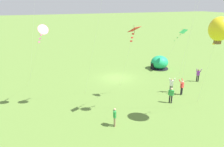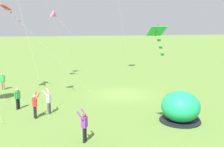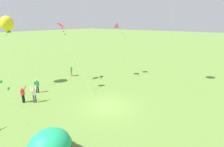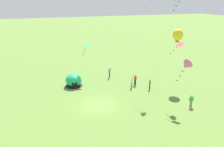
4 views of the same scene
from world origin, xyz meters
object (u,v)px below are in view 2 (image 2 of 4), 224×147
object	(u,v)px
popup_tent	(180,107)
kite_red	(9,11)
person_near_tent	(18,97)
kite_pink	(55,15)
kite_green	(158,35)
person_far_back	(35,105)
person_center_field	(3,80)
person_with_toddler	(84,125)
person_arms_raised	(49,101)

from	to	relation	value
popup_tent	kite_red	distance (m)	17.24
person_near_tent	kite_pink	xyz separation A→B (m)	(12.14, -3.54, 6.77)
kite_red	kite_pink	distance (m)	8.36
popup_tent	person_near_tent	size ratio (longest dim) A/B	1.63
person_near_tent	kite_green	xyz separation A→B (m)	(-7.23, -8.41, 4.99)
person_far_back	kite_red	bearing A→B (deg)	16.37
person_near_tent	person_far_back	bearing A→B (deg)	-150.39
person_center_field	kite_red	size ratio (longest dim) A/B	0.20
kite_green	person_with_toddler	bearing A→B (deg)	89.03
popup_tent	kite_pink	size ratio (longest dim) A/B	0.34
kite_pink	person_center_field	bearing A→B (deg)	131.24
popup_tent	person_far_back	xyz separation A→B (m)	(3.08, 9.65, 0.00)
popup_tent	kite_pink	distance (m)	20.32
person_with_toddler	person_arms_raised	xyz separation A→B (m)	(5.48, 1.85, -0.00)
person_arms_raised	kite_green	xyz separation A→B (m)	(-5.55, -6.07, 4.95)
person_arms_raised	kite_red	xyz separation A→B (m)	(6.68, 3.14, 6.83)
person_far_back	kite_green	size ratio (longest dim) A/B	0.29
person_center_field	person_near_tent	size ratio (longest dim) A/B	1.00
person_arms_raised	kite_green	bearing A→B (deg)	-132.45
person_with_toddler	person_far_back	xyz separation A→B (m)	(4.73, 2.81, 0.00)
person_near_tent	kite_green	size ratio (longest dim) A/B	0.26
popup_tent	kite_pink	xyz separation A→B (m)	(17.64, 7.50, 6.73)
person_near_tent	person_center_field	bearing A→B (deg)	16.45
person_with_toddler	kite_red	world-z (taller)	kite_red
person_arms_raised	person_center_field	distance (m)	9.92
person_far_back	kite_green	distance (m)	9.85
person_with_toddler	person_arms_raised	world-z (taller)	same
popup_tent	person_near_tent	distance (m)	12.33
person_far_back	kite_pink	size ratio (longest dim) A/B	0.23
kite_red	person_far_back	bearing A→B (deg)	-163.63
person_with_toddler	person_far_back	bearing A→B (deg)	30.71
kite_green	kite_pink	bearing A→B (deg)	14.13
person_far_back	kite_red	distance (m)	10.32
person_with_toddler	person_arms_raised	size ratio (longest dim) A/B	1.00
person_center_field	person_far_back	distance (m)	10.23
person_near_tent	person_far_back	size ratio (longest dim) A/B	0.91
person_with_toddler	person_arms_raised	bearing A→B (deg)	18.63
popup_tent	kite_red	bearing A→B (deg)	48.42
person_far_back	kite_red	world-z (taller)	kite_red
person_arms_raised	kite_red	size ratio (longest dim) A/B	0.22
kite_green	person_near_tent	bearing A→B (deg)	49.32
kite_pink	kite_red	bearing A→B (deg)	148.73
person_center_field	popup_tent	bearing A→B (deg)	-133.96
person_near_tent	kite_green	world-z (taller)	kite_green
person_with_toddler	person_center_field	bearing A→B (deg)	23.75
person_with_toddler	person_near_tent	distance (m)	8.30
kite_red	kite_green	xyz separation A→B (m)	(-12.23, -9.21, -1.88)
person_arms_raised	person_near_tent	bearing A→B (deg)	54.35
person_with_toddler	person_arms_raised	distance (m)	5.78
person_far_back	kite_green	bearing A→B (deg)	-124.33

